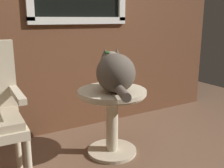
% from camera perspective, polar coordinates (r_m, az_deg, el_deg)
% --- Properties ---
extents(ground_plane, '(6.00, 6.00, 0.00)m').
position_cam_1_polar(ground_plane, '(2.25, -1.86, -17.19)').
color(ground_plane, brown).
extents(back_wall, '(4.00, 0.07, 2.60)m').
position_cam_1_polar(back_wall, '(2.73, -11.12, 16.73)').
color(back_wall, brown).
rests_on(back_wall, ground_plane).
extents(wicker_side_table, '(0.58, 0.58, 0.58)m').
position_cam_1_polar(wicker_side_table, '(2.29, -0.00, -5.44)').
color(wicker_side_table, beige).
rests_on(wicker_side_table, ground_plane).
extents(cat, '(0.41, 0.67, 0.33)m').
position_cam_1_polar(cat, '(2.16, 0.66, 2.69)').
color(cat, brown).
rests_on(cat, wicker_side_table).
extents(pewter_vase_with_ivy, '(0.13, 0.13, 0.31)m').
position_cam_1_polar(pewter_vase_with_ivy, '(2.35, -0.63, 1.96)').
color(pewter_vase_with_ivy, gray).
rests_on(pewter_vase_with_ivy, wicker_side_table).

